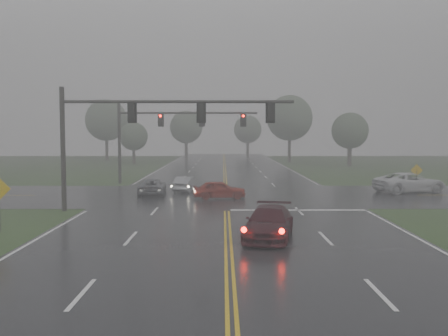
{
  "coord_description": "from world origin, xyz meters",
  "views": [
    {
      "loc": [
        -0.23,
        -16.73,
        4.87
      ],
      "look_at": [
        -0.17,
        16.0,
        2.58
      ],
      "focal_mm": 40.0,
      "sensor_mm": 36.0,
      "label": 1
    }
  ],
  "objects_px": {
    "signal_gantry_far": "(162,127)",
    "signal_gantry_near": "(135,124)",
    "car_grey": "(153,195)",
    "pickup_white": "(409,193)",
    "sedan_maroon": "(269,239)",
    "sedan_red": "(219,199)",
    "sedan_silver": "(186,192)"
  },
  "relations": [
    {
      "from": "pickup_white",
      "to": "signal_gantry_near",
      "type": "relative_size",
      "value": 0.4
    },
    {
      "from": "sedan_red",
      "to": "pickup_white",
      "type": "distance_m",
      "value": 16.05
    },
    {
      "from": "signal_gantry_far",
      "to": "sedan_red",
      "type": "bearing_deg",
      "value": -63.58
    },
    {
      "from": "sedan_maroon",
      "to": "car_grey",
      "type": "xyz_separation_m",
      "value": [
        -7.71,
        16.55,
        0.0
      ]
    },
    {
      "from": "signal_gantry_far",
      "to": "signal_gantry_near",
      "type": "bearing_deg",
      "value": -88.72
    },
    {
      "from": "pickup_white",
      "to": "signal_gantry_far",
      "type": "bearing_deg",
      "value": 54.54
    },
    {
      "from": "sedan_maroon",
      "to": "pickup_white",
      "type": "xyz_separation_m",
      "value": [
        13.2,
        17.9,
        0.0
      ]
    },
    {
      "from": "sedan_red",
      "to": "signal_gantry_near",
      "type": "height_order",
      "value": "signal_gantry_near"
    },
    {
      "from": "sedan_silver",
      "to": "pickup_white",
      "type": "height_order",
      "value": "pickup_white"
    },
    {
      "from": "sedan_maroon",
      "to": "signal_gantry_near",
      "type": "bearing_deg",
      "value": 143.84
    },
    {
      "from": "sedan_red",
      "to": "pickup_white",
      "type": "xyz_separation_m",
      "value": [
        15.58,
        3.83,
        0.0
      ]
    },
    {
      "from": "sedan_red",
      "to": "signal_gantry_far",
      "type": "xyz_separation_m",
      "value": [
        -5.59,
        11.24,
        5.41
      ]
    },
    {
      "from": "sedan_maroon",
      "to": "signal_gantry_far",
      "type": "height_order",
      "value": "signal_gantry_far"
    },
    {
      "from": "pickup_white",
      "to": "car_grey",
      "type": "bearing_deg",
      "value": 77.53
    },
    {
      "from": "sedan_maroon",
      "to": "signal_gantry_far",
      "type": "distance_m",
      "value": 27.09
    },
    {
      "from": "sedan_maroon",
      "to": "signal_gantry_near",
      "type": "height_order",
      "value": "signal_gantry_near"
    },
    {
      "from": "sedan_maroon",
      "to": "signal_gantry_far",
      "type": "relative_size",
      "value": 0.37
    },
    {
      "from": "sedan_maroon",
      "to": "signal_gantry_far",
      "type": "xyz_separation_m",
      "value": [
        -7.97,
        25.32,
        5.41
      ]
    },
    {
      "from": "signal_gantry_far",
      "to": "sedan_maroon",
      "type": "bearing_deg",
      "value": -72.52
    },
    {
      "from": "pickup_white",
      "to": "signal_gantry_near",
      "type": "distance_m",
      "value": 23.52
    },
    {
      "from": "sedan_maroon",
      "to": "signal_gantry_near",
      "type": "distance_m",
      "value": 12.52
    },
    {
      "from": "signal_gantry_near",
      "to": "signal_gantry_far",
      "type": "bearing_deg",
      "value": 91.28
    },
    {
      "from": "pickup_white",
      "to": "sedan_maroon",
      "type": "bearing_deg",
      "value": 127.44
    },
    {
      "from": "sedan_silver",
      "to": "pickup_white",
      "type": "xyz_separation_m",
      "value": [
        18.41,
        -0.64,
        0.0
      ]
    },
    {
      "from": "car_grey",
      "to": "signal_gantry_near",
      "type": "xyz_separation_m",
      "value": [
        0.12,
        -8.21,
        5.44
      ]
    },
    {
      "from": "sedan_silver",
      "to": "signal_gantry_near",
      "type": "distance_m",
      "value": 11.8
    },
    {
      "from": "car_grey",
      "to": "signal_gantry_near",
      "type": "height_order",
      "value": "signal_gantry_near"
    },
    {
      "from": "sedan_maroon",
      "to": "car_grey",
      "type": "bearing_deg",
      "value": 126.5
    },
    {
      "from": "car_grey",
      "to": "pickup_white",
      "type": "height_order",
      "value": "pickup_white"
    },
    {
      "from": "signal_gantry_near",
      "to": "sedan_silver",
      "type": "bearing_deg",
      "value": 76.84
    },
    {
      "from": "sedan_maroon",
      "to": "sedan_red",
      "type": "relative_size",
      "value": 1.27
    },
    {
      "from": "sedan_silver",
      "to": "sedan_red",
      "type": "bearing_deg",
      "value": 132.88
    }
  ]
}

